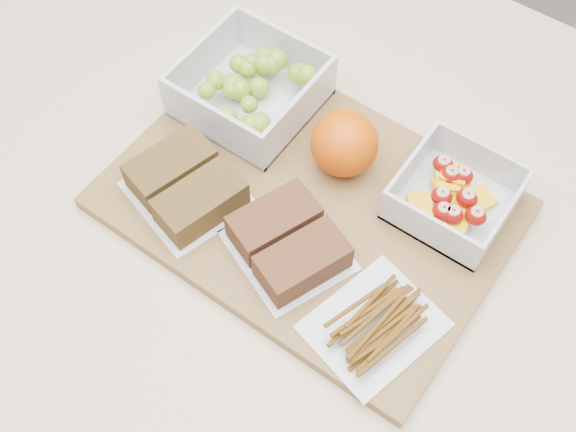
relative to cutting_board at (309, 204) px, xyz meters
The scene contains 9 objects.
ground 0.91m from the cutting_board, 132.09° to the right, with size 4.00×4.00×0.00m, color gray.
counter 0.46m from the cutting_board, 132.09° to the right, with size 1.20×0.90×0.90m, color beige.
cutting_board is the anchor object (origin of this frame).
grape_container 0.16m from the cutting_board, 150.26° to the left, with size 0.15×0.15×0.06m.
fruit_container 0.16m from the cutting_board, 32.34° to the left, with size 0.12×0.12×0.05m.
orange 0.08m from the cutting_board, 87.34° to the left, with size 0.07×0.07×0.07m, color #E15105.
sandwich_bag_left 0.14m from the cutting_board, 147.81° to the right, with size 0.15×0.14×0.04m.
sandwich_bag_center 0.07m from the cutting_board, 74.41° to the right, with size 0.15×0.14×0.04m.
pretzel_bag 0.16m from the cutting_board, 31.95° to the right, with size 0.13×0.15×0.03m.
Camera 1 is at (0.24, -0.35, 1.58)m, focal length 45.00 mm.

